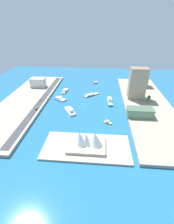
{
  "coord_description": "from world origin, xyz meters",
  "views": [
    {
      "loc": [
        -22.49,
        222.99,
        115.0
      ],
      "look_at": [
        -6.19,
        31.16,
        3.5
      ],
      "focal_mm": 25.49,
      "sensor_mm": 36.0,
      "label": 1
    }
  ],
  "objects_px": {
    "suv_black": "(36,109)",
    "traffic_light_waterfront": "(46,96)",
    "apartment_midrise_tan": "(137,84)",
    "barge_flat_brown": "(91,95)",
    "sedan_silver": "(40,100)",
    "opera_landmark": "(87,141)",
    "terminal_long_green": "(140,112)",
    "office_block_beige": "(140,79)",
    "catamaran_blue": "(60,99)",
    "ferry_white_commuter": "(70,111)",
    "tugboat_red": "(96,83)",
    "water_taxi_orange": "(108,122)",
    "ferry_yellow_fast": "(65,91)",
    "ferry_green_doubledeck": "(110,101)",
    "hotel_broad_white": "(38,83)"
  },
  "relations": [
    {
      "from": "water_taxi_orange",
      "to": "opera_landmark",
      "type": "height_order",
      "value": "opera_landmark"
    },
    {
      "from": "apartment_midrise_tan",
      "to": "ferry_green_doubledeck",
      "type": "bearing_deg",
      "value": 21.27
    },
    {
      "from": "barge_flat_brown",
      "to": "ferry_yellow_fast",
      "type": "xyz_separation_m",
      "value": [
        48.59,
        -12.85,
        0.51
      ]
    },
    {
      "from": "opera_landmark",
      "to": "tugboat_red",
      "type": "bearing_deg",
      "value": -90.45
    },
    {
      "from": "office_block_beige",
      "to": "apartment_midrise_tan",
      "type": "height_order",
      "value": "apartment_midrise_tan"
    },
    {
      "from": "barge_flat_brown",
      "to": "suv_black",
      "type": "height_order",
      "value": "suv_black"
    },
    {
      "from": "ferry_green_doubledeck",
      "to": "opera_landmark",
      "type": "relative_size",
      "value": 0.66
    },
    {
      "from": "suv_black",
      "to": "traffic_light_waterfront",
      "type": "bearing_deg",
      "value": -94.84
    },
    {
      "from": "water_taxi_orange",
      "to": "sedan_silver",
      "type": "bearing_deg",
      "value": -24.84
    },
    {
      "from": "apartment_midrise_tan",
      "to": "terminal_long_green",
      "type": "bearing_deg",
      "value": 85.45
    },
    {
      "from": "tugboat_red",
      "to": "office_block_beige",
      "type": "distance_m",
      "value": 88.77
    },
    {
      "from": "catamaran_blue",
      "to": "apartment_midrise_tan",
      "type": "relative_size",
      "value": 0.45
    },
    {
      "from": "barge_flat_brown",
      "to": "tugboat_red",
      "type": "bearing_deg",
      "value": -95.47
    },
    {
      "from": "suv_black",
      "to": "sedan_silver",
      "type": "xyz_separation_m",
      "value": [
        4.79,
        -28.31,
        0.01
      ]
    },
    {
      "from": "opera_landmark",
      "to": "ferry_white_commuter",
      "type": "bearing_deg",
      "value": -66.54
    },
    {
      "from": "water_taxi_orange",
      "to": "sedan_silver",
      "type": "height_order",
      "value": "sedan_silver"
    },
    {
      "from": "office_block_beige",
      "to": "hotel_broad_white",
      "type": "relative_size",
      "value": 1.01
    },
    {
      "from": "hotel_broad_white",
      "to": "apartment_midrise_tan",
      "type": "bearing_deg",
      "value": 168.62
    },
    {
      "from": "suv_black",
      "to": "opera_landmark",
      "type": "distance_m",
      "value": 104.11
    },
    {
      "from": "tugboat_red",
      "to": "office_block_beige",
      "type": "relative_size",
      "value": 0.4
    },
    {
      "from": "office_block_beige",
      "to": "catamaran_blue",
      "type": "bearing_deg",
      "value": 25.8
    },
    {
      "from": "ferry_yellow_fast",
      "to": "terminal_long_green",
      "type": "bearing_deg",
      "value": 145.28
    },
    {
      "from": "apartment_midrise_tan",
      "to": "barge_flat_brown",
      "type": "bearing_deg",
      "value": -7.61
    },
    {
      "from": "opera_landmark",
      "to": "hotel_broad_white",
      "type": "bearing_deg",
      "value": -55.65
    },
    {
      "from": "suv_black",
      "to": "sedan_silver",
      "type": "distance_m",
      "value": 28.71
    },
    {
      "from": "tugboat_red",
      "to": "suv_black",
      "type": "distance_m",
      "value": 150.36
    },
    {
      "from": "ferry_green_doubledeck",
      "to": "suv_black",
      "type": "relative_size",
      "value": 5.9
    },
    {
      "from": "catamaran_blue",
      "to": "ferry_white_commuter",
      "type": "relative_size",
      "value": 0.83
    },
    {
      "from": "apartment_midrise_tan",
      "to": "office_block_beige",
      "type": "bearing_deg",
      "value": -107.2
    },
    {
      "from": "terminal_long_green",
      "to": "opera_landmark",
      "type": "height_order",
      "value": "opera_landmark"
    },
    {
      "from": "water_taxi_orange",
      "to": "ferry_white_commuter",
      "type": "bearing_deg",
      "value": -24.01
    },
    {
      "from": "ferry_green_doubledeck",
      "to": "sedan_silver",
      "type": "bearing_deg",
      "value": 4.8
    },
    {
      "from": "water_taxi_orange",
      "to": "sedan_silver",
      "type": "distance_m",
      "value": 117.03
    },
    {
      "from": "ferry_yellow_fast",
      "to": "opera_landmark",
      "type": "bearing_deg",
      "value": 110.15
    },
    {
      "from": "office_block_beige",
      "to": "traffic_light_waterfront",
      "type": "relative_size",
      "value": 4.42
    },
    {
      "from": "suv_black",
      "to": "catamaran_blue",
      "type": "bearing_deg",
      "value": -118.9
    },
    {
      "from": "water_taxi_orange",
      "to": "catamaran_blue",
      "type": "bearing_deg",
      "value": -39.79
    },
    {
      "from": "catamaran_blue",
      "to": "hotel_broad_white",
      "type": "bearing_deg",
      "value": -41.08
    },
    {
      "from": "traffic_light_waterfront",
      "to": "opera_landmark",
      "type": "bearing_deg",
      "value": 125.7
    },
    {
      "from": "sedan_silver",
      "to": "opera_landmark",
      "type": "xyz_separation_m",
      "value": [
        -83.59,
        96.18,
        4.65
      ]
    },
    {
      "from": "water_taxi_orange",
      "to": "opera_landmark",
      "type": "bearing_deg",
      "value": 64.35
    },
    {
      "from": "terminal_long_green",
      "to": "sedan_silver",
      "type": "xyz_separation_m",
      "value": [
        148.42,
        -33.22,
        -4.84
      ]
    },
    {
      "from": "sedan_silver",
      "to": "terminal_long_green",
      "type": "bearing_deg",
      "value": 167.38
    },
    {
      "from": "sedan_silver",
      "to": "opera_landmark",
      "type": "distance_m",
      "value": 127.51
    },
    {
      "from": "terminal_long_green",
      "to": "traffic_light_waterfront",
      "type": "relative_size",
      "value": 5.33
    },
    {
      "from": "catamaran_blue",
      "to": "opera_landmark",
      "type": "xyz_separation_m",
      "value": [
        -54.75,
        111.46,
        7.61
      ]
    },
    {
      "from": "terminal_long_green",
      "to": "office_block_beige",
      "type": "relative_size",
      "value": 1.2
    },
    {
      "from": "catamaran_blue",
      "to": "tugboat_red",
      "type": "bearing_deg",
      "value": -123.99
    },
    {
      "from": "catamaran_blue",
      "to": "office_block_beige",
      "type": "bearing_deg",
      "value": -154.2
    },
    {
      "from": "ferry_yellow_fast",
      "to": "water_taxi_orange",
      "type": "bearing_deg",
      "value": 127.77
    }
  ]
}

